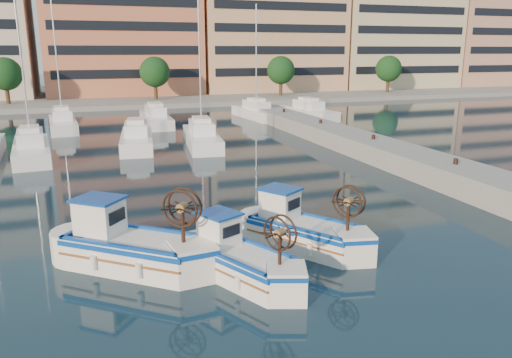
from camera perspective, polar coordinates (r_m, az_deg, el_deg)
name	(u,v)px	position (r m, az deg, el deg)	size (l,w,h in m)	color
ground	(260,263)	(17.13, 0.45, -9.61)	(300.00, 300.00, 0.00)	#172E3C
quay	(430,167)	(29.82, 19.26, 1.30)	(3.00, 60.00, 1.20)	gray
waterfront	(176,23)	(81.18, -9.08, 17.24)	(180.00, 40.00, 25.60)	gray
yacht_marina	(117,131)	(43.02, -15.58, 5.33)	(36.95, 23.55, 11.50)	white
fishing_boat_a	(130,245)	(16.99, -14.26, -7.33)	(4.68, 4.31, 2.93)	white
fishing_boat_b	(239,258)	(15.83, -1.94, -9.00)	(3.15, 4.14, 2.50)	white
fishing_boat_c	(302,229)	(18.23, 5.27, -5.67)	(3.68, 4.32, 2.65)	white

